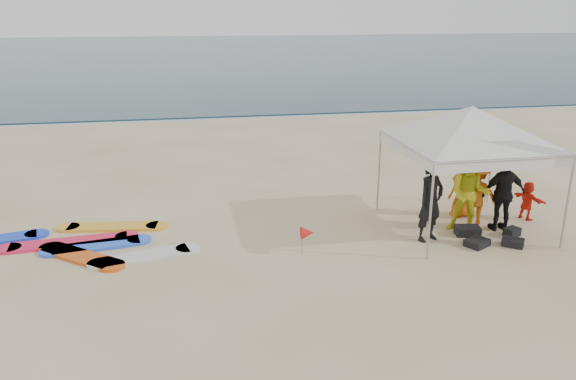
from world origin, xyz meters
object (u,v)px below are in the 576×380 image
(person_black_a, at_px, (431,201))
(marker_pennant, at_px, (307,233))
(person_seated, at_px, (527,200))
(person_black_b, at_px, (504,194))
(surfboard_spread, at_px, (80,244))
(person_orange_a, at_px, (476,194))
(person_yellow, at_px, (469,194))
(person_orange_b, at_px, (463,187))
(canopy_tent, at_px, (473,107))

(person_black_a, xyz_separation_m, marker_pennant, (-2.91, -0.26, -0.45))
(person_seated, height_order, marker_pennant, person_seated)
(person_black_b, relative_size, surfboard_spread, 0.32)
(person_orange_a, bearing_deg, surfboard_spread, 12.42)
(person_yellow, xyz_separation_m, person_orange_b, (0.39, 1.04, -0.18))
(canopy_tent, bearing_deg, person_orange_b, 63.91)
(person_orange_b, bearing_deg, marker_pennant, 0.01)
(person_orange_b, height_order, person_seated, person_orange_b)
(person_orange_a, height_order, canopy_tent, canopy_tent)
(person_seated, distance_m, canopy_tent, 3.09)
(person_black_b, bearing_deg, person_orange_b, -64.84)
(person_yellow, xyz_separation_m, person_black_b, (0.86, -0.03, -0.05))
(person_black_b, xyz_separation_m, surfboard_spread, (-9.81, 0.89, -0.88))
(person_yellow, bearing_deg, person_orange_b, 98.62)
(marker_pennant, bearing_deg, person_orange_b, 19.91)
(person_seated, height_order, surfboard_spread, person_seated)
(person_yellow, distance_m, canopy_tent, 2.02)
(person_seated, distance_m, surfboard_spread, 10.86)
(person_orange_b, height_order, marker_pennant, person_orange_b)
(person_yellow, height_order, person_black_b, person_yellow)
(person_orange_a, xyz_separation_m, surfboard_spread, (-9.30, 0.55, -0.78))
(canopy_tent, relative_size, surfboard_spread, 0.80)
(person_yellow, height_order, person_orange_b, person_yellow)
(marker_pennant, bearing_deg, person_orange_a, 11.22)
(person_yellow, xyz_separation_m, person_orange_a, (0.35, 0.31, -0.14))
(person_yellow, bearing_deg, surfboard_spread, -156.40)
(person_orange_a, distance_m, person_seated, 1.59)
(marker_pennant, height_order, surfboard_spread, marker_pennant)
(person_orange_b, xyz_separation_m, canopy_tent, (-0.36, -0.73, 2.17))
(person_black_b, distance_m, surfboard_spread, 9.89)
(person_black_a, height_order, person_seated, person_black_a)
(person_seated, bearing_deg, surfboard_spread, 67.93)
(person_orange_a, xyz_separation_m, canopy_tent, (-0.32, -0.01, 2.13))
(person_orange_a, bearing_deg, person_seated, -156.74)
(person_yellow, height_order, surfboard_spread, person_yellow)
(person_orange_a, bearing_deg, person_yellow, 57.08)
(person_black_a, xyz_separation_m, person_yellow, (1.10, 0.29, 0.02))
(person_yellow, bearing_deg, person_orange_a, 70.36)
(marker_pennant, distance_m, surfboard_spread, 5.16)
(person_yellow, distance_m, surfboard_spread, 9.04)
(marker_pennant, relative_size, surfboard_spread, 0.11)
(surfboard_spread, bearing_deg, person_seated, -1.83)
(person_orange_b, xyz_separation_m, person_seated, (1.51, -0.52, -0.29))
(person_black_a, distance_m, surfboard_spread, 7.98)
(person_black_a, height_order, canopy_tent, canopy_tent)
(person_yellow, xyz_separation_m, marker_pennant, (-4.01, -0.56, -0.46))
(person_orange_b, bearing_deg, person_orange_a, 67.42)
(surfboard_spread, bearing_deg, person_black_a, -8.35)
(person_black_a, relative_size, person_yellow, 0.98)
(person_orange_b, bearing_deg, person_black_b, 94.19)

